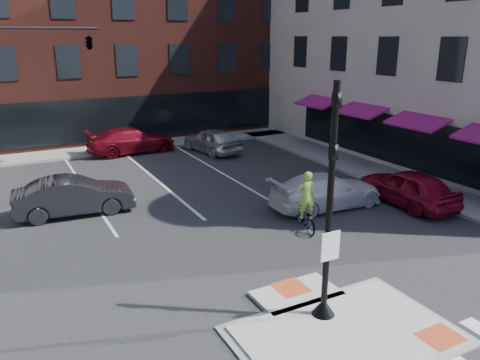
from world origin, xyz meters
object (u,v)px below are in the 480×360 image
bg_car_silver (212,140)px  cyclist (306,210)px  white_pickup (326,191)px  red_sedan (408,187)px  bg_car_dark (74,196)px  bg_car_red (132,140)px

bg_car_silver → cyclist: 13.00m
white_pickup → bg_car_silver: 11.26m
white_pickup → cyclist: (-2.19, -1.58, 0.04)m
red_sedan → bg_car_dark: red_sedan is taller
bg_car_red → cyclist: 15.30m
white_pickup → bg_car_red: bg_car_red is taller
cyclist → red_sedan: bearing=-162.3°
bg_car_silver → bg_car_red: bearing=-36.5°
bg_car_dark → bg_car_red: bg_car_red is taller
cyclist → white_pickup: bearing=-128.7°
bg_car_silver → bg_car_red: (-4.49, 2.25, 0.02)m
red_sedan → cyclist: bearing=2.4°
white_pickup → bg_car_silver: (-0.19, 11.26, 0.04)m
red_sedan → white_pickup: bearing=-22.4°
bg_car_silver → cyclist: (-2.00, -12.84, 0.00)m
bg_car_silver → bg_car_red: 5.02m
white_pickup → cyclist: cyclist is taller
bg_car_dark → cyclist: size_ratio=2.05×
white_pickup → bg_car_dark: bearing=68.3°
red_sedan → bg_car_red: 16.89m
bg_car_dark → bg_car_silver: size_ratio=1.04×
bg_car_red → cyclist: size_ratio=2.36×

